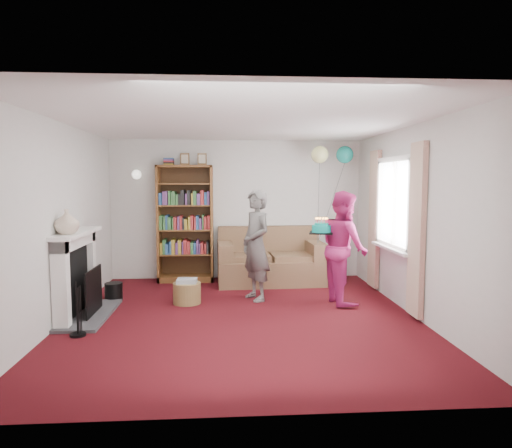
{
  "coord_description": "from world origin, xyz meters",
  "views": [
    {
      "loc": [
        -0.21,
        -5.77,
        1.76
      ],
      "look_at": [
        0.22,
        0.6,
        1.16
      ],
      "focal_mm": 32.0,
      "sensor_mm": 36.0,
      "label": 1
    }
  ],
  "objects": [
    {
      "name": "fireplace",
      "position": [
        -2.09,
        0.19,
        0.51
      ],
      "size": [
        0.55,
        1.8,
        1.12
      ],
      "color": "#3F3F42",
      "rests_on": "ground"
    },
    {
      "name": "person_striped",
      "position": [
        0.24,
        0.9,
        0.82
      ],
      "size": [
        0.61,
        0.71,
        1.64
      ],
      "primitive_type": "imported",
      "rotation": [
        0.0,
        0.0,
        -1.14
      ],
      "color": "black",
      "rests_on": "ground"
    },
    {
      "name": "wall_back",
      "position": [
        0.0,
        2.51,
        1.25
      ],
      "size": [
        4.5,
        0.02,
        2.5
      ],
      "primitive_type": "cube",
      "color": "silver",
      "rests_on": "ground"
    },
    {
      "name": "wall_left",
      "position": [
        -2.26,
        0.0,
        1.25
      ],
      "size": [
        0.02,
        5.0,
        2.5
      ],
      "primitive_type": "cube",
      "color": "silver",
      "rests_on": "ground"
    },
    {
      "name": "bookcase",
      "position": [
        -0.91,
        2.3,
        1.0
      ],
      "size": [
        0.97,
        0.42,
        2.25
      ],
      "color": "#472B14",
      "rests_on": "ground"
    },
    {
      "name": "person_magenta",
      "position": [
        1.5,
        0.65,
        0.81
      ],
      "size": [
        0.7,
        0.86,
        1.63
      ],
      "primitive_type": "imported",
      "rotation": [
        0.0,
        0.0,
        1.69
      ],
      "color": "#BB256D",
      "rests_on": "ground"
    },
    {
      "name": "wicker_basket",
      "position": [
        -0.77,
        0.75,
        0.16
      ],
      "size": [
        0.4,
        0.4,
        0.36
      ],
      "rotation": [
        0.0,
        0.0,
        -0.05
      ],
      "color": "olive",
      "rests_on": "ground"
    },
    {
      "name": "birthday_cake",
      "position": [
        1.15,
        0.57,
        1.09
      ],
      "size": [
        0.32,
        0.32,
        0.22
      ],
      "rotation": [
        0.0,
        0.0,
        -0.27
      ],
      "color": "black",
      "rests_on": "ground"
    },
    {
      "name": "ground",
      "position": [
        0.0,
        0.0,
        0.0
      ],
      "size": [
        5.0,
        5.0,
        0.0
      ],
      "primitive_type": "plane",
      "color": "#34070F",
      "rests_on": "ground"
    },
    {
      "name": "wall_sconce",
      "position": [
        -1.75,
        2.36,
        1.88
      ],
      "size": [
        0.16,
        0.23,
        0.16
      ],
      "color": "gold",
      "rests_on": "ground"
    },
    {
      "name": "sofa",
      "position": [
        0.57,
        2.07,
        0.35
      ],
      "size": [
        1.8,
        0.96,
        0.96
      ],
      "rotation": [
        0.0,
        0.0,
        0.04
      ],
      "color": "brown",
      "rests_on": "ground"
    },
    {
      "name": "ceiling",
      "position": [
        0.0,
        0.0,
        2.5
      ],
      "size": [
        4.5,
        5.0,
        0.01
      ],
      "primitive_type": "cube",
      "color": "white",
      "rests_on": "wall_back"
    },
    {
      "name": "mantel_vase",
      "position": [
        -2.12,
        -0.15,
        1.28
      ],
      "size": [
        0.37,
        0.37,
        0.3
      ],
      "primitive_type": "imported",
      "rotation": [
        0.0,
        0.0,
        -0.34
      ],
      "color": "beige",
      "rests_on": "fireplace"
    },
    {
      "name": "wall_right",
      "position": [
        2.26,
        0.0,
        1.25
      ],
      "size": [
        0.02,
        5.0,
        2.5
      ],
      "primitive_type": "cube",
      "color": "silver",
      "rests_on": "ground"
    },
    {
      "name": "window_bay",
      "position": [
        2.21,
        0.6,
        1.2
      ],
      "size": [
        0.14,
        2.02,
        2.2
      ],
      "color": "white",
      "rests_on": "ground"
    },
    {
      "name": "balloons",
      "position": [
        1.64,
        2.05,
        2.22
      ],
      "size": [
        0.74,
        0.41,
        1.69
      ],
      "color": "#3F3F3F",
      "rests_on": "ground"
    }
  ]
}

